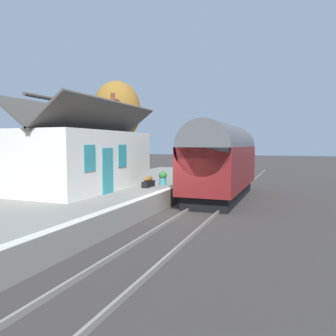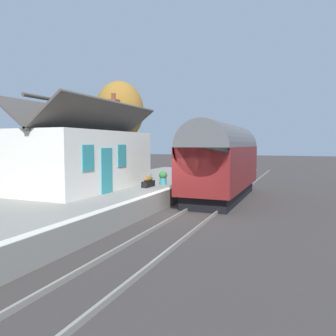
% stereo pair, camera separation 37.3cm
% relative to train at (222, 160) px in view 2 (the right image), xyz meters
% --- Properties ---
extents(ground_plane, '(160.00, 160.00, 0.00)m').
position_rel_train_xyz_m(ground_plane, '(-4.52, 0.90, -2.22)').
color(ground_plane, '#383330').
extents(platform, '(32.00, 6.55, 0.87)m').
position_rel_train_xyz_m(platform, '(-4.52, 5.18, -1.78)').
color(platform, gray).
rests_on(platform, ground).
extents(platform_edge_coping, '(32.00, 0.36, 0.02)m').
position_rel_train_xyz_m(platform_edge_coping, '(-4.52, 2.08, -1.33)').
color(platform_edge_coping, beige).
rests_on(platform_edge_coping, platform).
extents(rail_near, '(52.00, 0.08, 0.14)m').
position_rel_train_xyz_m(rail_near, '(-4.52, -0.72, -2.15)').
color(rail_near, gray).
rests_on(rail_near, ground).
extents(rail_far, '(52.00, 0.08, 0.14)m').
position_rel_train_xyz_m(rail_far, '(-4.52, 0.72, -2.15)').
color(rail_far, gray).
rests_on(rail_far, ground).
extents(train, '(9.05, 2.73, 4.32)m').
position_rel_train_xyz_m(train, '(0.00, 0.00, 0.00)').
color(train, black).
rests_on(train, ground).
extents(station_building, '(8.14, 3.69, 5.16)m').
position_rel_train_xyz_m(station_building, '(-4.63, 5.85, 0.24)').
color(station_building, silver).
rests_on(station_building, platform).
extents(bench_platform_end, '(1.42, 0.49, 0.88)m').
position_rel_train_xyz_m(bench_platform_end, '(5.75, 4.30, -0.87)').
color(bench_platform_end, brown).
rests_on(bench_platform_end, platform).
extents(planter_under_sign, '(1.05, 0.32, 0.58)m').
position_rel_train_xyz_m(planter_under_sign, '(-2.85, 3.32, -1.07)').
color(planter_under_sign, black).
rests_on(planter_under_sign, platform).
extents(planter_edge_far, '(0.90, 0.32, 0.62)m').
position_rel_train_xyz_m(planter_edge_far, '(3.57, 6.62, -1.04)').
color(planter_edge_far, gray).
rests_on(planter_edge_far, platform).
extents(planter_bench_left, '(0.46, 0.46, 0.75)m').
position_rel_train_xyz_m(planter_bench_left, '(-1.69, 2.95, -0.94)').
color(planter_bench_left, teal).
rests_on(planter_bench_left, platform).
extents(tree_distant, '(4.22, 4.28, 8.66)m').
position_rel_train_xyz_m(tree_distant, '(7.04, 10.86, 3.80)').
color(tree_distant, '#4C3828').
rests_on(tree_distant, ground).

